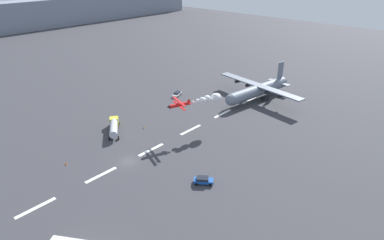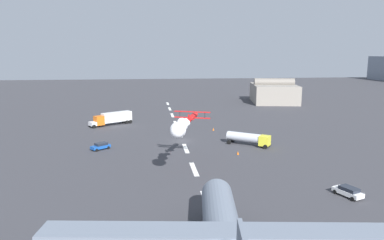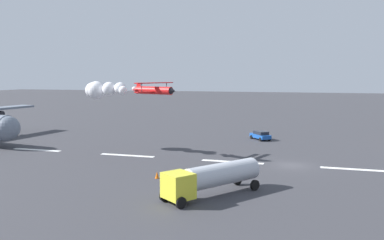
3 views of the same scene
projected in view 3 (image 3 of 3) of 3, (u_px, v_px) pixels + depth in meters
ground_plane at (292, 165)px, 49.01m from camera, size 440.00×440.00×0.00m
runway_stripe_4 at (356, 169)px, 46.95m from camera, size 8.00×0.90×0.01m
runway_stripe_5 at (232, 162)px, 51.06m from camera, size 8.00×0.90×0.01m
runway_stripe_6 at (127, 155)px, 55.18m from camera, size 8.00×0.90×0.01m
runway_stripe_7 at (37, 150)px, 59.30m from camera, size 8.00×0.90×0.01m
stunt_biplane_red at (109, 90)px, 57.81m from camera, size 15.98×8.38×2.64m
fuel_tanker_truck at (212, 177)px, 36.54m from camera, size 8.00×9.59×2.90m
followme_car_yellow at (261, 135)px, 68.56m from camera, size 4.02×4.42×1.52m
traffic_cone_far at (157, 175)px, 42.82m from camera, size 0.44×0.44×0.75m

